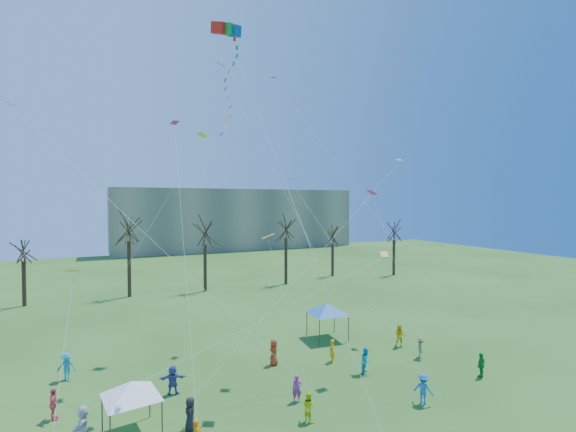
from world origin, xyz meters
name	(u,v)px	position (x,y,z in m)	size (l,w,h in m)	color
distant_building	(236,219)	(22.00, 82.00, 7.50)	(60.00, 14.00, 15.00)	gray
bare_tree_row	(187,239)	(0.13, 35.83, 7.05)	(69.32, 8.52, 10.90)	black
big_box_kite	(233,88)	(-3.03, 6.46, 18.58)	(2.70, 6.22, 23.11)	red
canopy_tent_white	(131,389)	(-9.01, 4.92, 2.35)	(3.66, 3.66, 2.77)	#3F3F44
canopy_tent_blue	(327,308)	(7.45, 12.99, 2.64)	(4.13, 4.13, 3.11)	#3F3F44
festival_crowd	(260,379)	(-1.48, 6.31, 0.87)	(26.45, 13.75, 1.86)	#DD441B
small_kites_aloft	(258,180)	(-0.06, 10.20, 13.38)	(31.07, 14.99, 32.16)	orange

